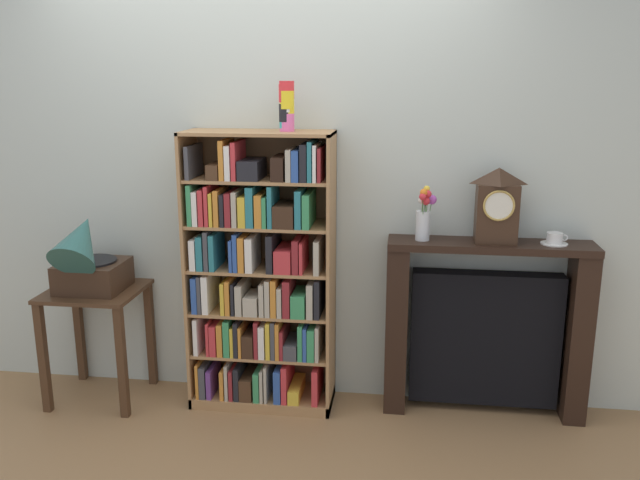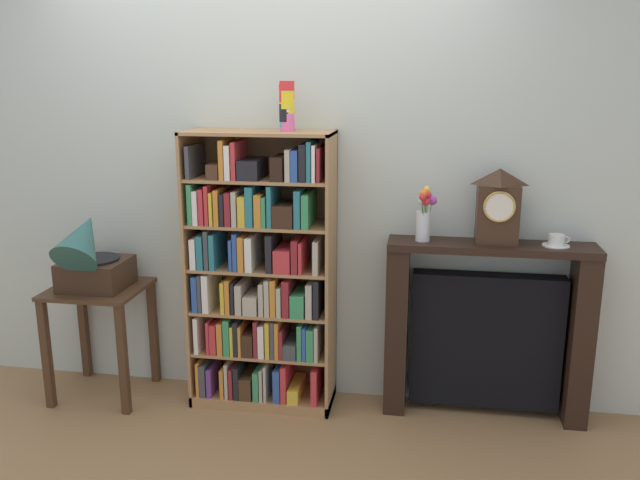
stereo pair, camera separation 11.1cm
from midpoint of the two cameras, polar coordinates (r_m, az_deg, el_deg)
The scene contains 10 objects.
ground_plane at distance 3.91m, azimuth -6.06°, elevation -14.52°, with size 7.80×6.40×0.02m, color #997047.
wall_back at distance 3.75m, azimuth -3.30°, elevation 5.51°, with size 4.80×0.08×2.60m, color beige.
bookshelf at distance 3.70m, azimuth -6.07°, elevation -3.61°, with size 0.81×0.33×1.57m.
cup_stack at distance 3.52m, azimuth -3.84°, elevation 11.51°, with size 0.08×0.08×0.26m.
side_table_left at distance 4.05m, azimuth -19.57°, elevation -6.34°, with size 0.53×0.48×0.67m.
gramophone at distance 3.89m, azimuth -20.39°, elevation -1.46°, with size 0.35×0.47×0.51m.
fireplace_mantel at distance 3.78m, azimuth 13.33°, elevation -7.55°, with size 1.10×0.24×0.99m.
mantel_clock at distance 3.56m, azimuth 14.26°, elevation 2.92°, with size 0.22×0.15×0.40m.
flower_vase at distance 3.55m, azimuth 8.14°, elevation 2.11°, with size 0.11×0.12×0.30m.
teacup_with_saucer at distance 3.65m, azimuth 18.89°, elevation 0.06°, with size 0.14×0.14×0.06m.
Camera 1 is at (0.79, -3.34, 1.86)m, focal length 36.85 mm.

